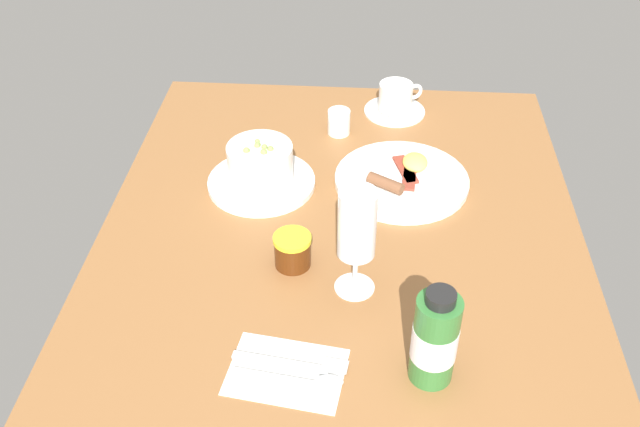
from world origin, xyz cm
name	(u,v)px	position (x,y,z in cm)	size (l,w,h in cm)	color
ground_plane	(340,249)	(0.00, 0.00, -1.50)	(110.00, 84.00, 3.00)	brown
porridge_bowl	(261,168)	(-15.66, -15.60, 4.01)	(20.28, 20.28, 9.31)	white
cutlery_setting	(290,371)	(28.31, -5.60, 0.27)	(13.71, 17.61, 0.90)	white
coffee_cup	(396,100)	(-44.64, 9.88, 2.97)	(13.28, 13.28, 6.75)	white
creamer_jug	(339,122)	(-35.18, -2.04, 2.71)	(4.66, 5.51, 5.78)	white
wine_glass	(357,228)	(10.65, 2.86, 12.22)	(6.41, 6.41, 18.84)	white
jam_jar	(293,251)	(5.89, -7.46, 2.96)	(6.22, 6.22, 5.85)	#4F240C
sauce_bottle_green	(435,339)	(27.15, 13.94, 7.33)	(6.28, 6.28, 15.91)	#337233
breakfast_plate	(402,179)	(-18.23, 10.92, 0.90)	(25.34, 25.34, 3.70)	white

